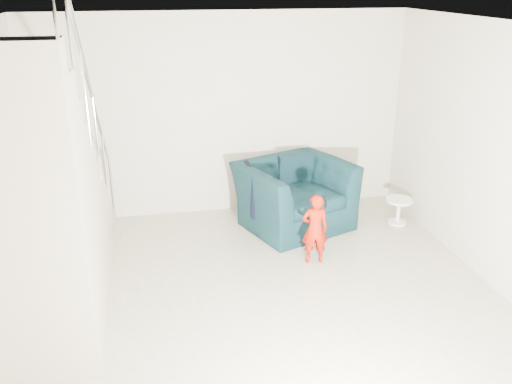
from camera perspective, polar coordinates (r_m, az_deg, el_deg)
The scene contains 10 objects.
floor at distance 5.37m, azimuth 0.99°, elevation -13.30°, with size 5.50×5.50×0.00m, color gray.
ceiling at distance 4.42m, azimuth 1.22°, elevation 16.76°, with size 5.50×5.50×0.00m, color silver.
back_wall at distance 7.32m, azimuth -3.59°, elevation 7.97°, with size 5.00×5.00×0.00m, color #BCB399.
armchair at distance 7.09m, azimuth 4.07°, elevation -0.32°, with size 1.32×1.15×0.86m, color black.
toddler at distance 6.20m, azimuth 6.21°, elevation -3.88°, with size 0.30×0.20×0.83m, color #AD2505.
side_table at distance 7.44m, azimuth 14.79°, elevation -1.53°, with size 0.35×0.35×0.35m.
staircase at distance 5.39m, azimuth -21.55°, elevation -3.20°, with size 1.02×3.03×3.62m.
cushion at distance 7.31m, azimuth 4.16°, elevation 2.37°, with size 0.46×0.13×0.44m, color black.
throw at distance 6.96m, azimuth -0.65°, elevation 0.27°, with size 0.05×0.54×0.61m, color black.
phone at distance 6.11m, azimuth 7.37°, elevation -1.17°, with size 0.02×0.05×0.10m, color black.
Camera 1 is at (-0.96, -4.29, 3.08)m, focal length 38.00 mm.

